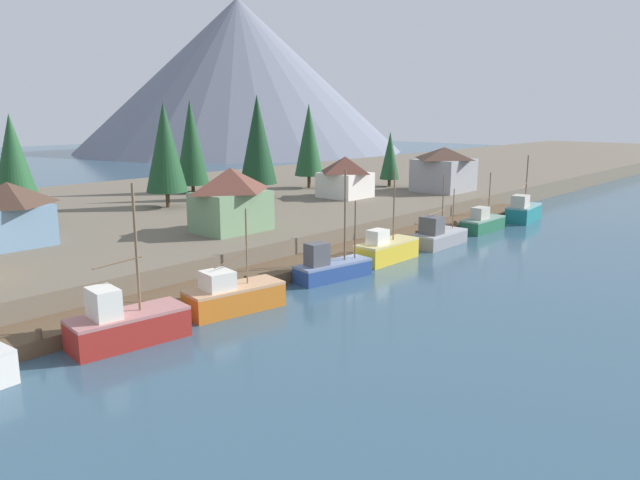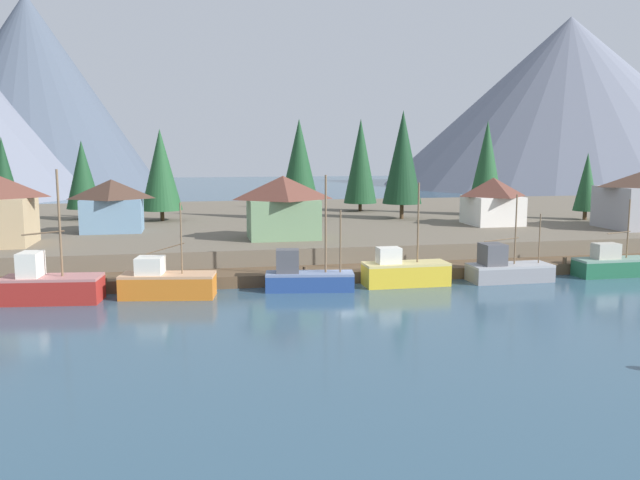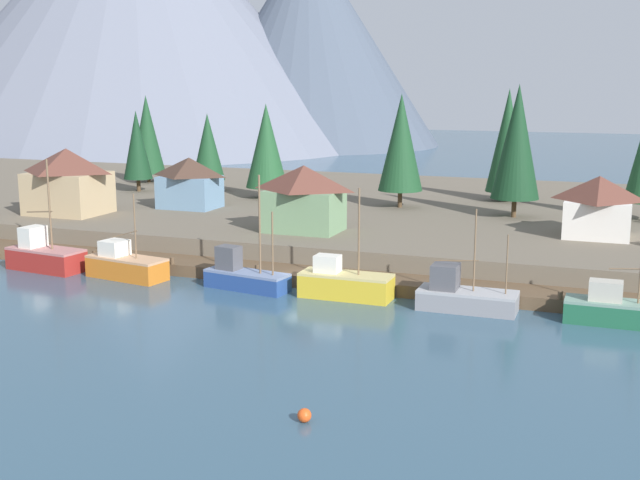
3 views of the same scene
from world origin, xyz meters
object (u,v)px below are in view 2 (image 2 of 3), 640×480
at_px(conifer_back_right, 487,161).
at_px(fishing_boat_orange, 166,283).
at_px(house_white, 493,201).
at_px(fishing_boat_red, 49,286).
at_px(fishing_boat_green, 612,265).
at_px(house_blue, 112,205).
at_px(conifer_centre, 83,175).
at_px(conifer_mid_left, 299,162).
at_px(fishing_boat_grey, 506,269).
at_px(conifer_near_left, 403,157).
at_px(conifer_far_left, 587,182).
at_px(conifer_far_right, 161,170).
at_px(house_green, 283,207).
at_px(fishing_boat_yellow, 404,272).
at_px(conifer_mid_right, 361,161).
at_px(fishing_boat_blue, 306,277).
at_px(conifer_near_right, 3,174).

bearing_deg(conifer_back_right, fishing_boat_orange, -143.22).
bearing_deg(house_white, fishing_boat_red, -156.09).
distance_m(fishing_boat_orange, fishing_boat_green, 39.00).
bearing_deg(house_blue, fishing_boat_green, -25.12).
bearing_deg(conifer_centre, house_white, -17.44).
bearing_deg(conifer_mid_left, fishing_boat_green, -51.98).
bearing_deg(fishing_boat_grey, conifer_near_left, 89.77).
xyz_separation_m(fishing_boat_grey, house_white, (8.36, 19.73, 4.25)).
xyz_separation_m(conifer_near_left, conifer_far_left, (22.36, -5.58, -3.05)).
xyz_separation_m(fishing_boat_red, conifer_far_right, (6.98, 32.02, 7.57)).
bearing_deg(conifer_back_right, house_white, -111.66).
relative_size(conifer_mid_left, conifer_far_left, 1.50).
distance_m(house_green, conifer_far_left, 40.98).
bearing_deg(fishing_boat_yellow, conifer_mid_right, 80.25).
relative_size(house_green, conifer_back_right, 0.57).
bearing_deg(conifer_near_left, conifer_mid_right, 102.39).
distance_m(conifer_mid_left, conifer_centre, 27.18).
distance_m(conifer_near_left, conifer_centre, 40.26).
xyz_separation_m(house_blue, conifer_back_right, (47.36, 8.90, 4.38)).
height_order(conifer_mid_right, conifer_back_right, conifer_mid_right).
bearing_deg(fishing_boat_red, conifer_mid_left, 58.67).
bearing_deg(conifer_back_right, house_blue, -169.36).
bearing_deg(fishing_boat_yellow, conifer_centre, 131.23).
height_order(fishing_boat_yellow, conifer_back_right, conifer_back_right).
relative_size(house_blue, conifer_near_left, 0.48).
bearing_deg(fishing_boat_red, conifer_far_right, 84.60).
xyz_separation_m(fishing_boat_blue, house_white, (25.94, 19.89, 4.27)).
bearing_deg(fishing_boat_yellow, house_blue, 140.15).
bearing_deg(conifer_mid_right, house_white, -60.53).
height_order(fishing_boat_blue, conifer_back_right, conifer_back_right).
xyz_separation_m(house_white, conifer_back_right, (4.21, 10.60, 4.43)).
relative_size(conifer_near_left, conifer_near_right, 1.33).
height_order(house_green, house_blue, house_green).
distance_m(fishing_boat_red, conifer_mid_left, 39.77).
distance_m(house_white, conifer_mid_right, 22.64).
xyz_separation_m(fishing_boat_yellow, house_blue, (-25.60, 21.29, 4.25)).
relative_size(fishing_boat_orange, conifer_back_right, 0.59).
bearing_deg(conifer_centre, conifer_mid_left, -9.94).
relative_size(conifer_near_right, conifer_mid_left, 0.82).
relative_size(house_green, conifer_near_left, 0.52).
distance_m(conifer_near_right, conifer_back_right, 60.58).
distance_m(conifer_mid_right, conifer_far_left, 30.08).
bearing_deg(fishing_boat_blue, conifer_near_right, 143.12).
distance_m(house_blue, conifer_mid_right, 36.98).
bearing_deg(conifer_mid_right, conifer_far_right, -164.84).
relative_size(conifer_mid_right, conifer_back_right, 1.04).
relative_size(fishing_boat_yellow, conifer_far_right, 0.76).
xyz_separation_m(conifer_mid_right, conifer_centre, (-37.12, -4.26, -1.48)).
relative_size(fishing_boat_grey, fishing_boat_green, 1.08).
relative_size(conifer_near_left, conifer_mid_left, 1.08).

